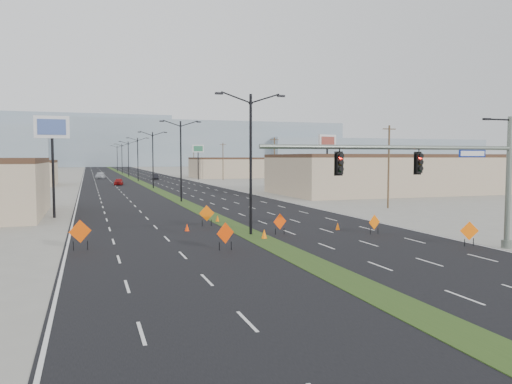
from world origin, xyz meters
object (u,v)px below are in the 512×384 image
object	(u,v)px
cone_1	(264,234)
pole_sign_west	(52,135)
cone_2	(338,226)
cone_3	(217,219)
streetlight_4	(128,158)
car_mid	(155,177)
streetlight_3	(138,158)
car_left	(119,182)
construction_sign_1	(225,234)
construction_sign_3	(280,222)
cone_0	(187,227)
pole_sign_east_far	(198,151)
construction_sign_2	(207,214)
streetlight_2	(153,158)
construction_sign_0	(80,232)
construction_sign_4	(374,223)
streetlight_1	(181,158)
pole_sign_east_near	(327,147)
streetlight_5	(122,158)
construction_sign_5	(469,232)
signal_mast	(446,171)
car_far	(100,175)
streetlight_0	(251,159)
streetlight_6	(117,158)

from	to	relation	value
cone_1	pole_sign_west	world-z (taller)	pole_sign_west
cone_2	cone_3	distance (m)	10.69
streetlight_4	car_mid	xyz separation A→B (m)	(4.98, -19.67, -4.75)
streetlight_3	cone_3	distance (m)	76.47
car_left	construction_sign_1	bearing A→B (deg)	-80.60
construction_sign_3	pole_sign_west	xyz separation A→B (m)	(-16.00, 16.01, 6.69)
cone_0	cone_2	world-z (taller)	cone_0
cone_3	pole_sign_east_far	xyz separation A→B (m)	(15.40, 79.91, 6.68)
construction_sign_1	construction_sign_2	distance (m)	10.62
streetlight_2	car_mid	bearing A→B (deg)	82.19
car_mid	construction_sign_0	world-z (taller)	construction_sign_0
cone_3	cone_2	bearing A→B (deg)	-45.16
construction_sign_4	construction_sign_0	bearing A→B (deg)	164.48
streetlight_2	streetlight_4	distance (m)	56.00
car_mid	construction_sign_1	size ratio (longest dim) A/B	2.40
streetlight_1	pole_sign_east_near	xyz separation A→B (m)	(19.84, -0.60, 1.55)
streetlight_2	construction_sign_4	size ratio (longest dim) A/B	7.02
streetlight_4	pole_sign_east_far	world-z (taller)	streetlight_4
streetlight_2	streetlight_5	xyz separation A→B (m)	(0.00, 84.00, 0.00)
streetlight_2	construction_sign_5	distance (m)	65.92
construction_sign_4	pole_sign_east_far	size ratio (longest dim) A/B	0.17
streetlight_2	construction_sign_1	size ratio (longest dim) A/B	5.96
construction_sign_4	construction_sign_5	distance (m)	6.77
signal_mast	pole_sign_west	distance (m)	34.09
cone_3	pole_sign_east_far	size ratio (longest dim) A/B	0.07
car_far	pole_sign_west	xyz separation A→B (m)	(-6.10, -86.73, 6.76)
streetlight_0	streetlight_5	world-z (taller)	same
pole_sign_east_far	streetlight_0	bearing A→B (deg)	-81.89
streetlight_6	construction_sign_1	xyz separation A→B (m)	(-3.30, -173.23, -4.43)
signal_mast	car_left	distance (m)	80.08
streetlight_2	pole_sign_east_far	world-z (taller)	streetlight_2
car_left	construction_sign_5	xyz separation A→B (m)	(16.73, -77.53, 0.23)
cone_0	construction_sign_4	bearing A→B (deg)	-25.30
signal_mast	cone_3	xyz separation A→B (m)	(-9.06, 17.71, -4.50)
cone_3	pole_sign_west	distance (m)	17.16
cone_3	streetlight_1	bearing A→B (deg)	88.58
streetlight_4	streetlight_6	world-z (taller)	same
construction_sign_2	construction_sign_5	distance (m)	19.49
construction_sign_0	construction_sign_3	world-z (taller)	construction_sign_0
streetlight_3	construction_sign_0	world-z (taller)	streetlight_3
car_far	cone_1	distance (m)	104.50
cone_1	pole_sign_east_far	size ratio (longest dim) A/B	0.08
streetlight_5	cone_3	bearing A→B (deg)	-90.22
car_far	construction_sign_1	distance (m)	107.46
pole_sign_east_near	pole_sign_east_far	world-z (taller)	pole_sign_east_far
construction_sign_3	cone_3	world-z (taller)	construction_sign_3
construction_sign_3	cone_2	distance (m)	5.13
streetlight_4	construction_sign_4	size ratio (longest dim) A/B	7.02
streetlight_5	streetlight_1	bearing A→B (deg)	-90.00
construction_sign_3	cone_0	bearing A→B (deg)	130.49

